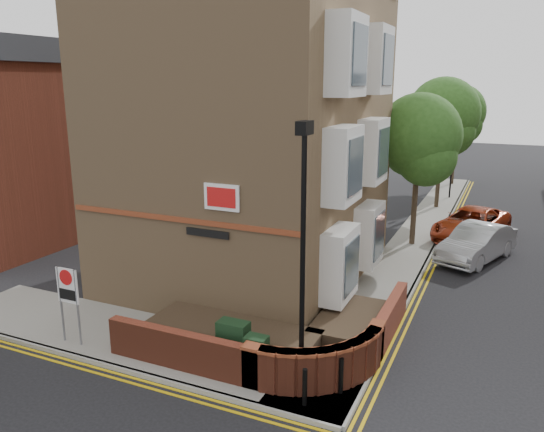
{
  "coord_description": "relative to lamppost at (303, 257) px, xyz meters",
  "views": [
    {
      "loc": [
        5.69,
        -9.55,
        7.23
      ],
      "look_at": [
        -0.44,
        4.0,
        3.46
      ],
      "focal_mm": 35.0,
      "sensor_mm": 36.0,
      "label": 1
    }
  ],
  "objects": [
    {
      "name": "bollard_near",
      "position": [
        0.4,
        -0.8,
        -2.77
      ],
      "size": [
        0.11,
        0.11,
        0.9
      ],
      "primitive_type": "cylinder",
      "color": "black",
      "rests_on": "pavement_corner"
    },
    {
      "name": "utility_cabinet_large",
      "position": [
        -1.9,
        0.1,
        -2.62
      ],
      "size": [
        0.8,
        0.45,
        1.2
      ],
      "primitive_type": "cube",
      "color": "black",
      "rests_on": "pavement_corner"
    },
    {
      "name": "yellow_lines_main",
      "position": [
        1.65,
        14.8,
        -3.34
      ],
      "size": [
        0.28,
        32.0,
        0.01
      ],
      "primitive_type": "cube",
      "color": "gold",
      "rests_on": "ground"
    },
    {
      "name": "tree_near",
      "position": [
        0.4,
        12.85,
        1.36
      ],
      "size": [
        3.64,
        3.65,
        6.7
      ],
      "color": "#382B1E",
      "rests_on": "pavement_main"
    },
    {
      "name": "ground",
      "position": [
        -1.6,
        -1.2,
        -3.34
      ],
      "size": [
        120.0,
        120.0,
        0.0
      ],
      "primitive_type": "plane",
      "color": "black",
      "rests_on": "ground"
    },
    {
      "name": "bollard_far",
      "position": [
        1.0,
        -0.0,
        -2.77
      ],
      "size": [
        0.11,
        0.11,
        0.9
      ],
      "primitive_type": "cylinder",
      "color": "black",
      "rests_on": "pavement_corner"
    },
    {
      "name": "pavement_main",
      "position": [
        0.4,
        14.8,
        -3.28
      ],
      "size": [
        2.0,
        32.0,
        0.12
      ],
      "primitive_type": "cube",
      "color": "gray",
      "rests_on": "ground"
    },
    {
      "name": "corner_building",
      "position": [
        -4.44,
        6.8,
        2.88
      ],
      "size": [
        8.95,
        10.4,
        13.6
      ],
      "color": "#967550",
      "rests_on": "ground"
    },
    {
      "name": "red_car_main",
      "position": [
        2.73,
        15.05,
        -2.61
      ],
      "size": [
        3.65,
        5.71,
        1.47
      ],
      "primitive_type": "imported",
      "rotation": [
        0.0,
        0.0,
        -0.25
      ],
      "color": "#9F2D11",
      "rests_on": "ground"
    },
    {
      "name": "kerb_side",
      "position": [
        -5.1,
        -1.2,
        -3.28
      ],
      "size": [
        13.0,
        0.15,
        0.12
      ],
      "primitive_type": "cube",
      "color": "gray",
      "rests_on": "ground"
    },
    {
      "name": "lamppost",
      "position": [
        0.0,
        0.0,
        0.0
      ],
      "size": [
        0.25,
        0.5,
        6.3
      ],
      "color": "black",
      "rests_on": "pavement_corner"
    },
    {
      "name": "tree_far",
      "position": [
        0.4,
        28.85,
        1.57
      ],
      "size": [
        3.81,
        3.81,
        7.0
      ],
      "color": "#382B1E",
      "rests_on": "pavement_main"
    },
    {
      "name": "traffic_light_assembly",
      "position": [
        0.8,
        23.8,
        -0.56
      ],
      "size": [
        0.2,
        0.16,
        4.2
      ],
      "color": "black",
      "rests_on": "pavement_main"
    },
    {
      "name": "kerb_main_near",
      "position": [
        1.4,
        14.8,
        -3.28
      ],
      "size": [
        0.15,
        32.0,
        0.12
      ],
      "primitive_type": "cube",
      "color": "gray",
      "rests_on": "ground"
    },
    {
      "name": "yellow_lines_side",
      "position": [
        -5.1,
        -1.45,
        -3.34
      ],
      "size": [
        13.0,
        0.28,
        0.01
      ],
      "primitive_type": "cube",
      "color": "gold",
      "rests_on": "ground"
    },
    {
      "name": "zone_sign",
      "position": [
        -6.6,
        -0.7,
        -1.7
      ],
      "size": [
        0.72,
        0.07,
        2.2
      ],
      "color": "slate",
      "rests_on": "pavement_corner"
    },
    {
      "name": "garden_wall",
      "position": [
        -1.6,
        1.3,
        -3.34
      ],
      "size": [
        6.8,
        6.0,
        1.2
      ],
      "primitive_type": null,
      "color": "maroon",
      "rests_on": "ground"
    },
    {
      "name": "pavement_corner",
      "position": [
        -5.1,
        0.3,
        -3.28
      ],
      "size": [
        13.0,
        3.0,
        0.12
      ],
      "primitive_type": "cube",
      "color": "gray",
      "rests_on": "ground"
    },
    {
      "name": "tree_mid",
      "position": [
        0.4,
        20.85,
        1.85
      ],
      "size": [
        4.03,
        4.03,
        7.42
      ],
      "color": "#382B1E",
      "rests_on": "pavement_main"
    },
    {
      "name": "side_building",
      "position": [
        -16.6,
        6.8,
        1.2
      ],
      "size": [
        6.4,
        10.4,
        9.0
      ],
      "color": "maroon",
      "rests_on": "ground"
    },
    {
      "name": "silver_car_near",
      "position": [
        3.18,
        11.88,
        -2.6
      ],
      "size": [
        3.07,
        4.8,
        1.49
      ],
      "primitive_type": "imported",
      "rotation": [
        0.0,
        0.0,
        -0.36
      ],
      "color": "#AEB1B6",
      "rests_on": "ground"
    },
    {
      "name": "utility_cabinet_small",
      "position": [
        -1.1,
        -0.2,
        -2.67
      ],
      "size": [
        0.55,
        0.4,
        1.1
      ],
      "primitive_type": "cube",
      "color": "black",
      "rests_on": "pavement_corner"
    }
  ]
}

